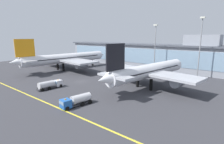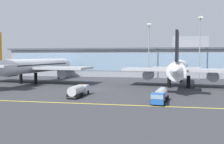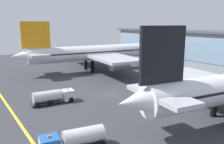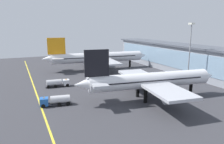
{
  "view_description": "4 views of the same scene",
  "coord_description": "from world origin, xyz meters",
  "px_view_note": "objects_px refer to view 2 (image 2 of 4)",
  "views": [
    {
      "loc": [
        54.76,
        -46.81,
        18.59
      ],
      "look_at": [
        6.77,
        11.82,
        3.07
      ],
      "focal_mm": 28.41,
      "sensor_mm": 36.0,
      "label": 1
    },
    {
      "loc": [
        17.82,
        -70.56,
        9.98
      ],
      "look_at": [
        3.34,
        8.58,
        4.71
      ],
      "focal_mm": 38.85,
      "sensor_mm": 36.0,
      "label": 2
    },
    {
      "loc": [
        46.06,
        -29.87,
        16.8
      ],
      "look_at": [
        -4.31,
        3.45,
        4.28
      ],
      "focal_mm": 38.39,
      "sensor_mm": 36.0,
      "label": 3
    },
    {
      "loc": [
        80.69,
        -27.59,
        23.12
      ],
      "look_at": [
        -2.67,
        10.06,
        3.37
      ],
      "focal_mm": 34.73,
      "sensor_mm": 36.0,
      "label": 4
    }
  ],
  "objects_px": {
    "airliner_near_left": "(34,66)",
    "apron_light_mast_centre": "(200,39)",
    "fuel_tanker_truck": "(79,90)",
    "airliner_near_right": "(179,68)",
    "baggage_tug_near": "(160,96)",
    "apron_light_mast_west": "(149,43)"
  },
  "relations": [
    {
      "from": "baggage_tug_near",
      "to": "apron_light_mast_centre",
      "type": "xyz_separation_m",
      "value": [
        16.95,
        54.06,
        15.43
      ]
    },
    {
      "from": "apron_light_mast_centre",
      "to": "fuel_tanker_truck",
      "type": "bearing_deg",
      "value": -126.71
    },
    {
      "from": "fuel_tanker_truck",
      "to": "baggage_tug_near",
      "type": "height_order",
      "value": "same"
    },
    {
      "from": "fuel_tanker_truck",
      "to": "apron_light_mast_centre",
      "type": "relative_size",
      "value": 0.35
    },
    {
      "from": "apron_light_mast_west",
      "to": "airliner_near_left",
      "type": "bearing_deg",
      "value": -149.76
    },
    {
      "from": "airliner_near_left",
      "to": "airliner_near_right",
      "type": "xyz_separation_m",
      "value": [
        52.12,
        -1.66,
        -0.27
      ]
    },
    {
      "from": "airliner_near_right",
      "to": "apron_light_mast_centre",
      "type": "distance_m",
      "value": 29.43
    },
    {
      "from": "airliner_near_left",
      "to": "baggage_tug_near",
      "type": "relative_size",
      "value": 6.15
    },
    {
      "from": "airliner_near_left",
      "to": "apron_light_mast_centre",
      "type": "height_order",
      "value": "apron_light_mast_centre"
    },
    {
      "from": "baggage_tug_near",
      "to": "airliner_near_right",
      "type": "bearing_deg",
      "value": 176.16
    },
    {
      "from": "apron_light_mast_centre",
      "to": "apron_light_mast_west",
      "type": "bearing_deg",
      "value": 178.39
    },
    {
      "from": "airliner_near_left",
      "to": "fuel_tanker_truck",
      "type": "height_order",
      "value": "airliner_near_left"
    },
    {
      "from": "airliner_near_right",
      "to": "baggage_tug_near",
      "type": "xyz_separation_m",
      "value": [
        -6.54,
        -28.81,
        -4.48
      ]
    },
    {
      "from": "airliner_near_right",
      "to": "fuel_tanker_truck",
      "type": "xyz_separation_m",
      "value": [
        -26.28,
        -23.97,
        -4.48
      ]
    },
    {
      "from": "apron_light_mast_west",
      "to": "apron_light_mast_centre",
      "type": "height_order",
      "value": "apron_light_mast_centre"
    },
    {
      "from": "airliner_near_left",
      "to": "apron_light_mast_centre",
      "type": "distance_m",
      "value": 67.68
    },
    {
      "from": "fuel_tanker_truck",
      "to": "apron_light_mast_west",
      "type": "xyz_separation_m",
      "value": [
        15.64,
        49.81,
        14.23
      ]
    },
    {
      "from": "airliner_near_right",
      "to": "baggage_tug_near",
      "type": "distance_m",
      "value": 29.88
    },
    {
      "from": "airliner_near_right",
      "to": "fuel_tanker_truck",
      "type": "distance_m",
      "value": 35.85
    },
    {
      "from": "fuel_tanker_truck",
      "to": "apron_light_mast_centre",
      "type": "bearing_deg",
      "value": -33.2
    },
    {
      "from": "apron_light_mast_west",
      "to": "apron_light_mast_centre",
      "type": "bearing_deg",
      "value": -1.61
    },
    {
      "from": "airliner_near_left",
      "to": "baggage_tug_near",
      "type": "height_order",
      "value": "airliner_near_left"
    }
  ]
}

